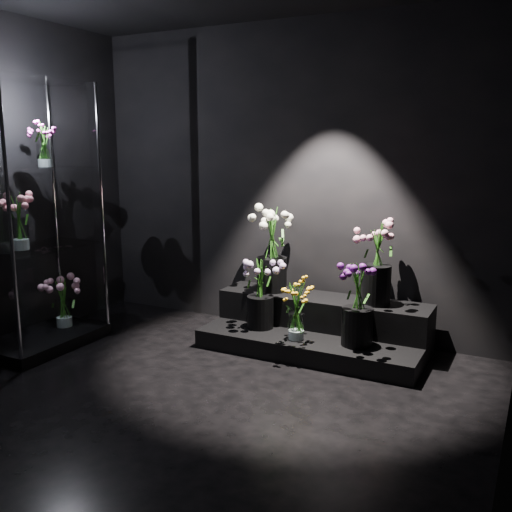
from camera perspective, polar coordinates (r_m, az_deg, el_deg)
The scene contains 12 objects.
floor at distance 3.90m, azimuth -9.18°, elevation -15.21°, with size 4.00×4.00×0.00m, color black.
wall_back at distance 5.25m, azimuth 3.40°, elevation 7.59°, with size 4.00×4.00×0.00m, color black.
display_riser at distance 4.98m, azimuth 6.20°, elevation -7.09°, with size 1.86×0.83×0.41m.
display_case at distance 5.09m, azimuth -21.21°, elevation 3.58°, with size 0.61×1.02×2.24m.
bouquet_orange_bells at distance 4.64m, azimuth 4.07°, elevation -5.38°, with size 0.28×0.28×0.49m.
bouquet_lilac at distance 4.90m, azimuth 0.43°, elevation -3.19°, with size 0.44×0.44×0.60m.
bouquet_purple at distance 4.54m, azimuth 10.15°, elevation -4.50°, with size 0.39×0.39×0.66m.
bouquet_cream_roses at distance 5.11m, azimuth 1.61°, elevation 1.01°, with size 0.40×0.40×0.75m.
bouquet_pink_roses at distance 4.77m, azimuth 12.04°, elevation -0.10°, with size 0.46×0.46×0.67m.
bouquet_case_pink at distance 5.01m, azimuth -22.61°, elevation 3.33°, with size 0.36×0.36×0.46m.
bouquet_case_magenta at distance 5.11m, azimuth -20.44°, elevation 10.41°, with size 0.27×0.27×0.36m.
bouquet_case_base_pink at distance 5.41m, azimuth -18.73°, elevation -4.31°, with size 0.34×0.34×0.44m.
Camera 1 is at (2.10, -2.80, 1.72)m, focal length 40.00 mm.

